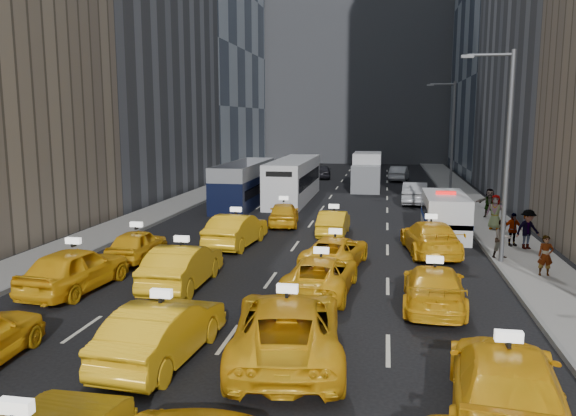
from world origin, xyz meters
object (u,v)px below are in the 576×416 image
box_truck (367,172)px  nypd_van (445,216)px  city_bus (294,180)px  pedestrian_0 (546,256)px  double_decker (245,184)px

box_truck → nypd_van: bearing=-70.3°
city_bus → pedestrian_0: bearing=-52.1°
double_decker → pedestrian_0: (16.27, -16.61, -0.57)m
nypd_van → city_bus: bearing=131.5°
city_bus → pedestrian_0: (13.18, -19.70, -0.62)m
double_decker → box_truck: bearing=56.0°
nypd_van → city_bus: (-10.14, 11.81, 0.47)m
box_truck → pedestrian_0: size_ratio=4.54×
city_bus → double_decker: bearing=-131.0°
nypd_van → box_truck: bearing=104.8°
box_truck → pedestrian_0: 28.46m
nypd_van → pedestrian_0: size_ratio=3.54×
nypd_van → box_truck: 20.05m
nypd_van → pedestrian_0: (3.04, -7.88, -0.14)m
nypd_van → box_truck: size_ratio=0.78×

